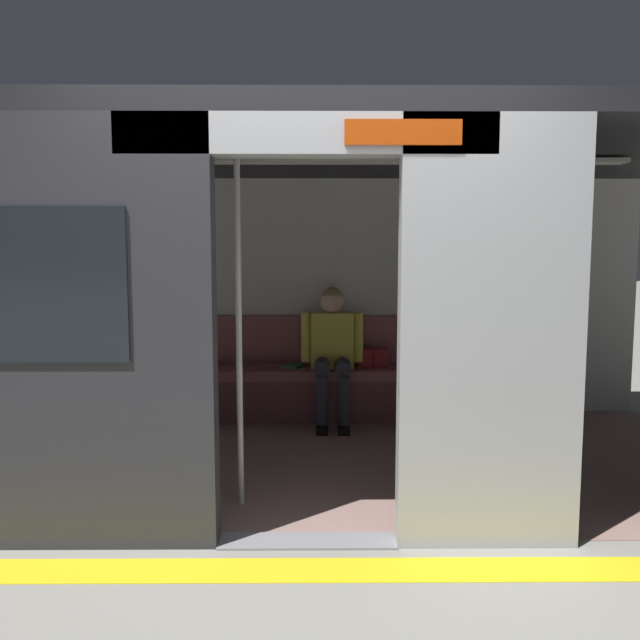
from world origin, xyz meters
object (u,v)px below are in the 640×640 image
object	(u,v)px
bench_seat	(310,381)
grab_pole_door	(239,326)
handbag	(373,358)
train_car	(301,248)
person_seated	(332,345)
book	(294,366)

from	to	relation	value
bench_seat	grab_pole_door	size ratio (longest dim) A/B	1.21
grab_pole_door	bench_seat	bearing A→B (deg)	-101.74
handbag	grab_pole_door	size ratio (longest dim) A/B	0.12
train_car	handbag	distance (m)	1.67
person_seated	handbag	bearing A→B (deg)	-163.74
book	handbag	bearing A→B (deg)	-160.46
bench_seat	grab_pole_door	bearing A→B (deg)	78.26
bench_seat	book	world-z (taller)	book
train_car	grab_pole_door	distance (m)	0.98
book	grab_pole_door	size ratio (longest dim) A/B	0.10
bench_seat	book	distance (m)	0.21
book	grab_pole_door	distance (m)	2.10
person_seated	grab_pole_door	world-z (taller)	grab_pole_door
train_car	book	size ratio (longest dim) A/B	29.09
bench_seat	handbag	size ratio (longest dim) A/B	10.07
handbag	grab_pole_door	world-z (taller)	grab_pole_door
person_seated	grab_pole_door	distance (m)	2.02
handbag	train_car	bearing A→B (deg)	62.76
book	person_seated	bearing A→B (deg)	-178.15
handbag	person_seated	bearing A→B (deg)	16.26
book	grab_pole_door	bearing A→B (deg)	102.92
train_car	grab_pole_door	size ratio (longest dim) A/B	2.96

